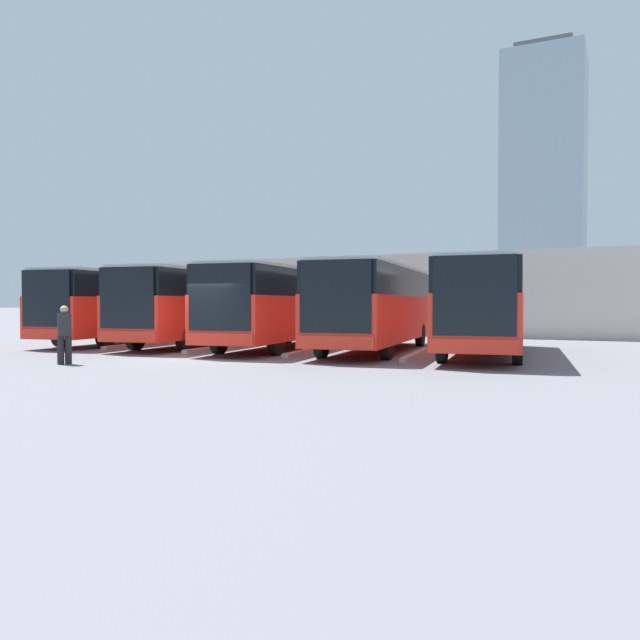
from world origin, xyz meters
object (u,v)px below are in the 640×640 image
object	(u,v)px
bus_4	(132,304)
pedestrian	(64,333)
bus_2	(282,304)
bus_1	(377,304)
bus_3	(203,304)
bus_0	(486,304)

from	to	relation	value
bus_4	pedestrian	world-z (taller)	bus_4
bus_2	bus_1	bearing A→B (deg)	173.77
bus_3	pedestrian	world-z (taller)	bus_3
bus_1	bus_2	world-z (taller)	same
bus_4	pedestrian	xyz separation A→B (m)	(-5.65, 9.04, -0.88)
bus_0	bus_4	size ratio (longest dim) A/B	1.00
pedestrian	bus_0	bearing A→B (deg)	166.83
bus_1	bus_2	bearing A→B (deg)	-6.23
bus_0	bus_1	distance (m)	4.11
bus_0	bus_2	bearing A→B (deg)	-6.18
bus_3	pedestrian	xyz separation A→B (m)	(-1.54, 9.02, -0.88)
bus_0	bus_1	bearing A→B (deg)	-6.14
bus_0	bus_4	xyz separation A→B (m)	(16.45, 0.03, 0.00)
bus_0	bus_4	world-z (taller)	same
bus_3	bus_4	bearing A→B (deg)	-7.97
bus_1	bus_4	size ratio (longest dim) A/B	1.00
bus_2	pedestrian	xyz separation A→B (m)	(2.57, 8.86, -0.88)
bus_2	bus_4	bearing A→B (deg)	-8.94
bus_0	pedestrian	distance (m)	14.13
bus_2	pedestrian	size ratio (longest dim) A/B	6.43
bus_2	bus_4	world-z (taller)	same
bus_3	bus_2	bearing A→B (deg)	170.10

